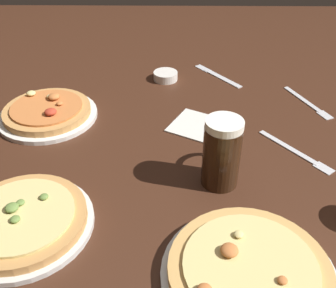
% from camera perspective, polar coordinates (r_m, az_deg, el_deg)
% --- Properties ---
extents(ground_plane, '(2.40, 2.40, 0.03)m').
position_cam_1_polar(ground_plane, '(0.96, 0.00, -1.70)').
color(ground_plane, '#3D2114').
extents(pizza_plate_near, '(0.27, 0.27, 0.05)m').
position_cam_1_polar(pizza_plate_near, '(0.80, -20.59, -10.50)').
color(pizza_plate_near, silver).
rests_on(pizza_plate_near, ground_plane).
extents(pizza_plate_far, '(0.27, 0.27, 0.05)m').
position_cam_1_polar(pizza_plate_far, '(1.11, -17.26, 4.48)').
color(pizza_plate_far, silver).
rests_on(pizza_plate_far, ground_plane).
extents(pizza_plate_side, '(0.30, 0.30, 0.05)m').
position_cam_1_polar(pizza_plate_side, '(0.69, 11.82, -17.88)').
color(pizza_plate_side, silver).
rests_on(pizza_plate_side, ground_plane).
extents(beer_mug_dark, '(0.09, 0.13, 0.16)m').
position_cam_1_polar(beer_mug_dark, '(0.82, 7.98, -1.19)').
color(beer_mug_dark, black).
rests_on(beer_mug_dark, ground_plane).
extents(ramekin_sauce, '(0.08, 0.08, 0.03)m').
position_cam_1_polar(ramekin_sauce, '(1.27, -0.37, 9.97)').
color(ramekin_sauce, silver).
rests_on(ramekin_sauce, ground_plane).
extents(napkin_folded, '(0.18, 0.17, 0.01)m').
position_cam_1_polar(napkin_folded, '(1.04, 4.34, 2.78)').
color(napkin_folded, silver).
rests_on(napkin_folded, ground_plane).
extents(fork_left, '(0.15, 0.18, 0.01)m').
position_cam_1_polar(fork_left, '(0.99, 18.30, -1.05)').
color(fork_left, silver).
rests_on(fork_left, ground_plane).
extents(knife_right, '(0.14, 0.18, 0.01)m').
position_cam_1_polar(knife_right, '(1.31, 7.27, 9.98)').
color(knife_right, silver).
rests_on(knife_right, ground_plane).
extents(fork_spare, '(0.10, 0.19, 0.01)m').
position_cam_1_polar(fork_spare, '(1.21, 19.86, 5.74)').
color(fork_spare, silver).
rests_on(fork_spare, ground_plane).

